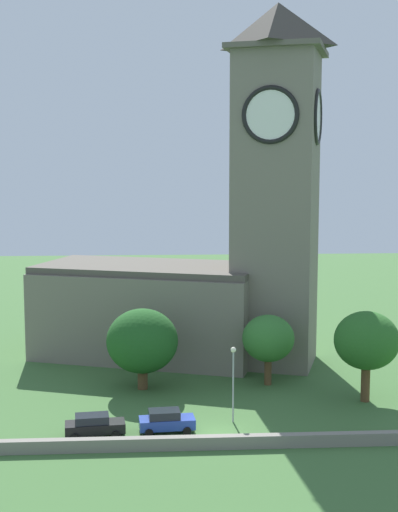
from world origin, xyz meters
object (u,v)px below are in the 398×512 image
tree_riverside_east (142,341)px  tree_by_tower (367,341)px  streetlamp_west_mid (233,371)px  car_black (94,425)px  car_blue (166,421)px  tree_riverside_west (268,339)px  church (205,255)px

tree_riverside_east → tree_by_tower: (19.26, -4.72, 0.87)m
streetlamp_west_mid → car_black: bearing=-168.0°
car_blue → tree_riverside_west: bearing=50.0°
car_blue → streetlamp_west_mid: bearing=18.6°
tree_riverside_west → streetlamp_west_mid: bearing=-114.0°
streetlamp_west_mid → car_blue: bearing=-161.4°
church → tree_riverside_east: size_ratio=4.88×
streetlamp_west_mid → tree_by_tower: (11.97, 4.41, 1.18)m
car_black → car_blue: size_ratio=1.06×
church → car_blue: 23.95m
tree_riverside_east → tree_riverside_west: tree_riverside_east is taller
car_black → tree_by_tower: 24.09m
car_black → tree_riverside_east: tree_riverside_east is taller
church → car_black: church is taller
church → tree_riverside_east: bearing=-121.9°
car_black → streetlamp_west_mid: (10.74, 2.28, 3.32)m
streetlamp_west_mid → tree_by_tower: bearing=20.2°
tree_by_tower → tree_riverside_west: size_ratio=1.20×
tree_by_tower → church: bearing=130.5°
tree_riverside_east → tree_by_tower: bearing=-13.8°
car_blue → tree_by_tower: bearing=19.8°
car_black → car_blue: (5.42, 0.49, 0.04)m
car_black → streetlamp_west_mid: 11.47m
church → car_blue: bearing=-101.8°
car_blue → tree_by_tower: 18.90m
car_blue → church: bearing=78.2°
church → streetlamp_west_mid: bearing=-87.4°
streetlamp_west_mid → church: bearing=92.6°
church → tree_by_tower: 20.57m
church → tree_riverside_east: church is taller
car_black → tree_by_tower: bearing=16.4°
tree_by_tower → tree_riverside_west: (-7.64, 5.29, -0.96)m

